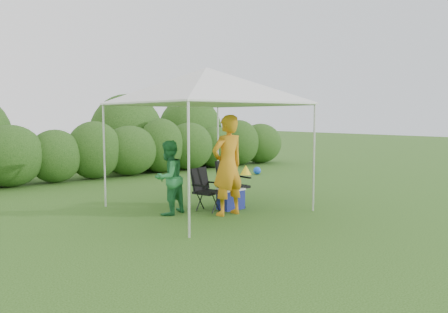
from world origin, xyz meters
TOP-DOWN VIEW (x-y plane):
  - ground at (0.00, 0.00)m, footprint 70.00×70.00m
  - hedge at (0.11, 6.00)m, footprint 15.50×1.53m
  - canopy at (0.00, 0.50)m, footprint 3.10×3.10m
  - chair_right at (0.55, 0.40)m, footprint 0.59×0.53m
  - chair_left at (-0.14, 0.40)m, footprint 0.61×0.58m
  - man at (-0.03, -0.18)m, footprint 0.70×0.46m
  - woman at (-0.87, 0.57)m, footprint 0.82×0.72m
  - cooler at (0.35, 0.17)m, footprint 0.50×0.37m
  - bottle at (0.41, 0.13)m, footprint 0.06×0.06m
  - lawn_toy at (4.19, 3.75)m, footprint 0.61×0.51m

SIDE VIEW (x-z plane):
  - ground at x=0.00m, z-range 0.00..0.00m
  - lawn_toy at x=4.19m, z-range -0.01..0.30m
  - cooler at x=0.35m, z-range 0.00..0.42m
  - chair_left at x=-0.14m, z-range 0.06..0.91m
  - chair_right at x=0.55m, z-range 0.06..1.01m
  - bottle at x=0.41m, z-range 0.42..0.67m
  - woman at x=-0.87m, z-range 0.00..1.41m
  - hedge at x=0.11m, z-range -0.08..1.72m
  - man at x=-0.03m, z-range 0.00..1.90m
  - canopy at x=0.00m, z-range 1.05..3.88m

